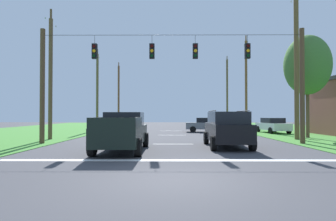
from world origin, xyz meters
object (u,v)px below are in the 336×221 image
object	(u,v)px
suv_black	(227,128)
utility_pole_mid_right	(296,65)
utility_pole_distant_left	(119,95)
utility_pole_distant_right	(97,91)
distant_car_crossing_white	(273,125)
utility_pole_far_left	(51,76)
pickup_truck	(123,132)
utility_pole_far_right	(246,84)
tree_roadside_right	(307,65)
distant_car_oncoming	(206,125)
utility_pole_near_left	(227,92)
overhead_signal_span	(172,79)

from	to	relation	value
suv_black	utility_pole_mid_right	world-z (taller)	utility_pole_mid_right
utility_pole_distant_left	suv_black	bearing A→B (deg)	-68.46
utility_pole_mid_right	utility_pole_distant_right	bearing A→B (deg)	144.78
distant_car_crossing_white	utility_pole_far_left	bearing A→B (deg)	-159.03
pickup_truck	distant_car_crossing_white	bearing A→B (deg)	46.77
utility_pole_far_right	tree_roadside_right	size ratio (longest dim) A/B	1.42
distant_car_crossing_white	utility_pole_distant_right	distance (m)	20.23
utility_pole_far_right	tree_roadside_right	distance (m)	11.49
tree_roadside_right	suv_black	bearing A→B (deg)	-141.48
distant_car_oncoming	tree_roadside_right	world-z (taller)	tree_roadside_right
distant_car_oncoming	utility_pole_near_left	xyz separation A→B (m)	(5.49, 15.23, 4.80)
utility_pole_mid_right	utility_pole_distant_right	xyz separation A→B (m)	(-18.05, 12.74, -0.74)
suv_black	utility_pole_distant_left	bearing A→B (deg)	111.54
overhead_signal_span	utility_pole_mid_right	bearing A→B (deg)	17.09
utility_pole_mid_right	utility_pole_far_right	distance (m)	12.90
suv_black	utility_pole_near_left	size ratio (longest dim) A/B	0.42
distant_car_oncoming	suv_black	bearing A→B (deg)	-92.85
utility_pole_mid_right	utility_pole_far_right	xyz separation A→B (m)	(-0.03, 12.90, 0.07)
utility_pole_distant_left	pickup_truck	bearing A→B (deg)	-78.86
overhead_signal_span	distant_car_oncoming	distance (m)	12.85
distant_car_oncoming	tree_roadside_right	bearing A→B (deg)	-47.16
suv_black	tree_roadside_right	distance (m)	10.82
utility_pole_distant_right	tree_roadside_right	size ratio (longest dim) A/B	1.21
overhead_signal_span	utility_pole_far_right	xyz separation A→B (m)	(9.12, 15.71, 1.50)
overhead_signal_span	utility_pole_distant_right	distance (m)	17.94
overhead_signal_span	suv_black	distance (m)	4.64
distant_car_oncoming	utility_pole_far_left	bearing A→B (deg)	-144.75
utility_pole_near_left	distant_car_crossing_white	bearing A→B (deg)	-86.77
pickup_truck	utility_pole_far_left	xyz separation A→B (m)	(-6.44, 6.18, 3.69)
utility_pole_distant_left	distant_car_crossing_white	bearing A→B (deg)	-43.41
utility_pole_distant_right	tree_roadside_right	xyz separation A→B (m)	(19.61, -11.22, 0.96)
suv_black	tree_roadside_right	world-z (taller)	tree_roadside_right
suv_black	distant_car_crossing_white	distance (m)	13.91
overhead_signal_span	utility_pole_distant_left	bearing A→B (deg)	107.21
pickup_truck	utility_pole_far_left	world-z (taller)	utility_pole_far_left
distant_car_oncoming	utility_pole_distant_left	world-z (taller)	utility_pole_distant_left
pickup_truck	suv_black	world-z (taller)	suv_black
utility_pole_far_left	utility_pole_near_left	bearing A→B (deg)	53.07
distant_car_oncoming	utility_pole_mid_right	size ratio (longest dim) A/B	0.39
utility_pole_far_right	pickup_truck	bearing A→B (deg)	-121.44
suv_black	tree_roadside_right	size ratio (longest dim) A/B	0.60
utility_pole_far_left	utility_pole_distant_left	distance (m)	25.21
overhead_signal_span	utility_pole_far_right	distance (m)	18.23
distant_car_oncoming	utility_pole_distant_left	bearing A→B (deg)	127.47
distant_car_crossing_white	utility_pole_far_left	size ratio (longest dim) A/B	0.46
pickup_truck	utility_pole_near_left	xyz separation A→B (m)	(11.76, 30.38, 4.62)
distant_car_oncoming	tree_roadside_right	size ratio (longest dim) A/B	0.55
utility_pole_near_left	pickup_truck	bearing A→B (deg)	-111.15
overhead_signal_span	utility_pole_far_left	distance (m)	9.41
utility_pole_near_left	utility_pole_far_left	size ratio (longest dim) A/B	1.19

